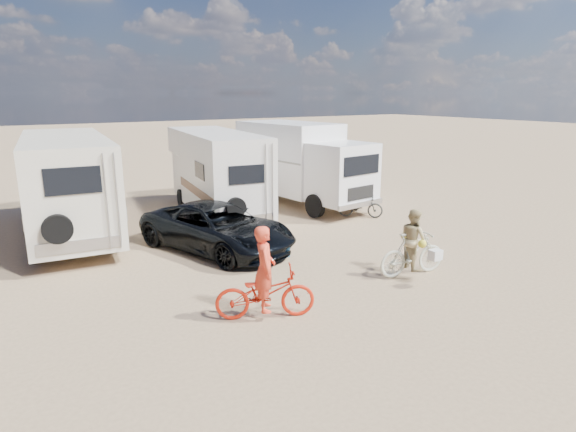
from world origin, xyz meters
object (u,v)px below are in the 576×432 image
rider_man (265,277)px  crate (275,236)px  dark_suv (217,227)px  bike_man (265,293)px  cooler (279,250)px  rv_main (216,174)px  box_truck (303,165)px  bike_woman (412,254)px  bike_parked (360,206)px  rider_woman (413,246)px  rv_left (69,187)px

rider_man → crate: rider_man is taller
dark_suv → rider_man: (-0.99, -4.58, 0.20)m
dark_suv → bike_man: size_ratio=2.43×
dark_suv → crate: size_ratio=10.65×
cooler → rv_main: bearing=91.2°
box_truck → cooler: 6.75m
rv_main → bike_woman: bearing=-71.5°
bike_man → bike_parked: (7.05, 5.35, -0.10)m
rv_main → rider_woman: size_ratio=4.35×
rv_left → box_truck: 8.76m
rv_left → cooler: 7.11m
rv_left → rider_man: (2.35, -8.41, -0.70)m
rv_main → crate: size_ratio=14.48×
crate → bike_man: bearing=-122.8°
rider_woman → cooler: (-2.10, 2.98, -0.56)m
box_truck → rider_man: box_truck is taller
bike_parked → crate: 4.33m
box_truck → bike_woman: (-2.10, -8.06, -1.09)m
dark_suv → rider_woman: 5.55m
bike_man → rider_man: rider_man is taller
cooler → crate: size_ratio=1.11×
rv_main → bike_man: 8.92m
rv_main → bike_woman: rv_main is taller
bike_man → rider_man: 0.35m
bike_man → rv_left: bearing=39.6°
rv_main → box_truck: (3.70, -0.24, 0.10)m
rider_woman → bike_parked: rider_woman is taller
rv_main → rider_man: 8.88m
bike_woman → crate: size_ratio=4.05×
dark_suv → crate: dark_suv is taller
rv_main → cooler: size_ratio=13.08×
bike_man → bike_parked: size_ratio=1.23×
dark_suv → bike_man: (-0.99, -4.58, -0.15)m
cooler → dark_suv: bearing=136.2°
rider_man → bike_parked: size_ratio=1.08×
box_truck → bike_man: 10.46m
rv_left → cooler: bearing=-43.7°
rider_man → bike_parked: rider_man is taller
rv_left → bike_man: rv_left is taller
bike_man → rider_woman: 4.31m
rv_main → rv_left: size_ratio=0.89×
rv_left → rider_man: bearing=-68.8°
rider_man → dark_suv: bearing=11.8°
bike_woman → crate: 4.53m
rider_woman → bike_man: bearing=101.3°
cooler → crate: 1.43m
rv_left → bike_parked: rv_left is taller
rv_main → dark_suv: bearing=-106.4°
rv_main → rider_man: rv_main is taller
bike_parked → rv_main: bearing=99.5°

